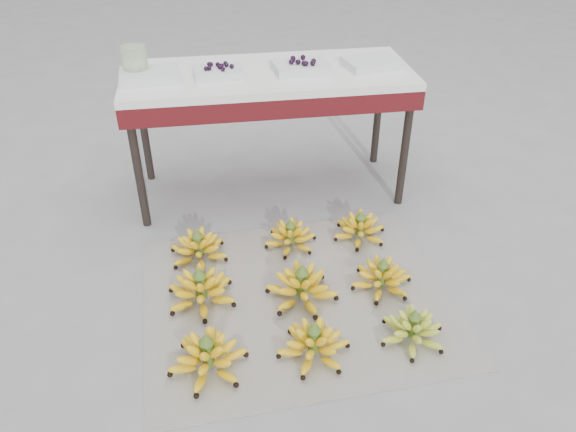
{
  "coord_description": "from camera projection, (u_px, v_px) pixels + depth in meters",
  "views": [
    {
      "loc": [
        -0.4,
        -1.65,
        1.59
      ],
      "look_at": [
        -0.09,
        0.32,
        0.24
      ],
      "focal_mm": 35.0,
      "sensor_mm": 36.0,
      "label": 1
    }
  ],
  "objects": [
    {
      "name": "bunch_front_right",
      "position": [
        413.0,
        330.0,
        2.11
      ],
      "size": [
        0.26,
        0.26,
        0.15
      ],
      "rotation": [
        0.0,
        0.0,
        -0.04
      ],
      "color": "#88A62D",
      "rests_on": "newspaper_mat"
    },
    {
      "name": "tray_far_right",
      "position": [
        371.0,
        63.0,
        2.72
      ],
      "size": [
        0.29,
        0.24,
        0.04
      ],
      "color": "silver",
      "rests_on": "vendor_table"
    },
    {
      "name": "glass_jar",
      "position": [
        135.0,
        62.0,
        2.57
      ],
      "size": [
        0.13,
        0.13,
        0.14
      ],
      "primitive_type": "cylinder",
      "rotation": [
        0.0,
        0.0,
        -0.19
      ],
      "color": "#DAF2C0",
      "rests_on": "vendor_table"
    },
    {
      "name": "bunch_mid_left",
      "position": [
        201.0,
        290.0,
        2.28
      ],
      "size": [
        0.36,
        0.36,
        0.18
      ],
      "rotation": [
        0.0,
        0.0,
        0.29
      ],
      "color": "yellow",
      "rests_on": "newspaper_mat"
    },
    {
      "name": "tray_left",
      "position": [
        218.0,
        72.0,
        2.62
      ],
      "size": [
        0.23,
        0.18,
        0.06
      ],
      "color": "silver",
      "rests_on": "vendor_table"
    },
    {
      "name": "tray_far_left",
      "position": [
        149.0,
        75.0,
        2.57
      ],
      "size": [
        0.28,
        0.21,
        0.04
      ],
      "color": "silver",
      "rests_on": "vendor_table"
    },
    {
      "name": "ground",
      "position": [
        322.0,
        306.0,
        2.3
      ],
      "size": [
        60.0,
        60.0,
        0.0
      ],
      "primitive_type": "plane",
      "color": "gray",
      "rests_on": "ground"
    },
    {
      "name": "bunch_back_left",
      "position": [
        199.0,
        248.0,
        2.52
      ],
      "size": [
        0.29,
        0.29,
        0.16
      ],
      "rotation": [
        0.0,
        0.0,
        0.11
      ],
      "color": "yellow",
      "rests_on": "newspaper_mat"
    },
    {
      "name": "bunch_front_center",
      "position": [
        314.0,
        344.0,
        2.04
      ],
      "size": [
        0.29,
        0.29,
        0.16
      ],
      "rotation": [
        0.0,
        0.0,
        -0.11
      ],
      "color": "yellow",
      "rests_on": "newspaper_mat"
    },
    {
      "name": "bunch_front_left",
      "position": [
        208.0,
        357.0,
        1.99
      ],
      "size": [
        0.29,
        0.29,
        0.17
      ],
      "rotation": [
        0.0,
        0.0,
        -0.02
      ],
      "color": "yellow",
      "rests_on": "newspaper_mat"
    },
    {
      "name": "bunch_back_right",
      "position": [
        360.0,
        229.0,
        2.65
      ],
      "size": [
        0.25,
        0.25,
        0.15
      ],
      "rotation": [
        0.0,
        0.0,
        -0.02
      ],
      "color": "yellow",
      "rests_on": "newspaper_mat"
    },
    {
      "name": "newspaper_mat",
      "position": [
        297.0,
        298.0,
        2.33
      ],
      "size": [
        1.3,
        1.12,
        0.01
      ],
      "primitive_type": "cube",
      "rotation": [
        0.0,
        0.0,
        0.05
      ],
      "color": "silver",
      "rests_on": "ground"
    },
    {
      "name": "vendor_table",
      "position": [
        268.0,
        86.0,
        2.72
      ],
      "size": [
        1.38,
        0.55,
        0.66
      ],
      "color": "black",
      "rests_on": "ground"
    },
    {
      "name": "bunch_mid_right",
      "position": [
        382.0,
        277.0,
        2.36
      ],
      "size": [
        0.34,
        0.34,
        0.16
      ],
      "rotation": [
        0.0,
        0.0,
        -0.41
      ],
      "color": "yellow",
      "rests_on": "newspaper_mat"
    },
    {
      "name": "bunch_mid_center",
      "position": [
        302.0,
        287.0,
        2.29
      ],
      "size": [
        0.35,
        0.35,
        0.18
      ],
      "rotation": [
        0.0,
        0.0,
        0.24
      ],
      "color": "yellow",
      "rests_on": "newspaper_mat"
    },
    {
      "name": "tray_right",
      "position": [
        301.0,
        67.0,
        2.67
      ],
      "size": [
        0.28,
        0.21,
        0.07
      ],
      "color": "silver",
      "rests_on": "vendor_table"
    },
    {
      "name": "bunch_back_center",
      "position": [
        291.0,
        237.0,
        2.6
      ],
      "size": [
        0.29,
        0.29,
        0.15
      ],
      "rotation": [
        0.0,
        0.0,
        -0.23
      ],
      "color": "yellow",
      "rests_on": "newspaper_mat"
    }
  ]
}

